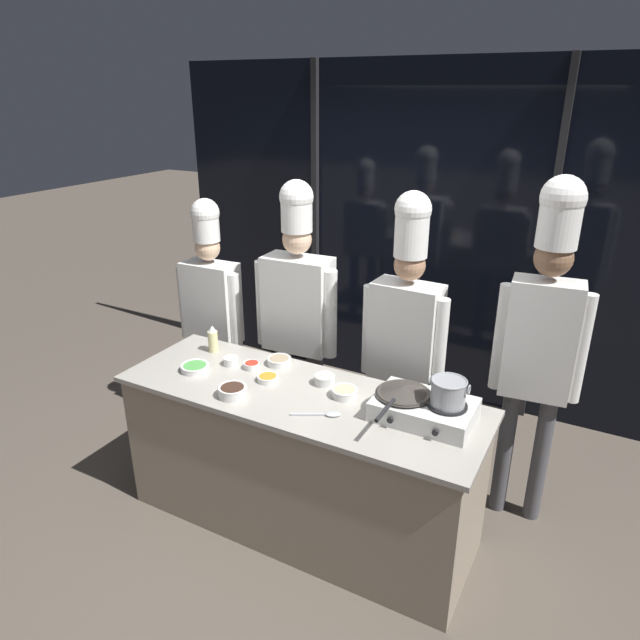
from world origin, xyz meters
TOP-DOWN VIEW (x-y plane):
  - ground_plane at (0.00, 0.00)m, footprint 24.00×24.00m
  - window_wall_back at (0.00, 1.98)m, footprint 4.53×0.09m
  - demo_counter at (0.00, 0.00)m, footprint 2.11×0.72m
  - portable_stove at (0.70, 0.08)m, footprint 0.50×0.35m
  - frying_pan at (0.58, 0.07)m, footprint 0.29×0.51m
  - stock_pot at (0.82, 0.08)m, footprint 0.21×0.18m
  - squeeze_bottle_oil at (-0.76, 0.21)m, footprint 0.06×0.06m
  - prep_bowl_scallions at (-0.69, -0.06)m, footprint 0.17×0.17m
  - prep_bowl_chicken at (0.08, 0.16)m, footprint 0.12×0.12m
  - prep_bowl_mushrooms at (-0.29, 0.25)m, footprint 0.15×0.15m
  - prep_bowl_soy_glaze at (-0.30, -0.20)m, footprint 0.16×0.16m
  - prep_bowl_chili_flakes at (-0.40, 0.13)m, footprint 0.10×0.10m
  - prep_bowl_rice at (-0.54, 0.10)m, footprint 0.09×0.09m
  - prep_bowl_carrots at (-0.23, 0.04)m, footprint 0.12×0.12m
  - prep_bowl_ginger at (0.24, 0.09)m, footprint 0.15×0.15m
  - serving_spoon_slotted at (0.25, -0.14)m, footprint 0.25×0.15m
  - chef_head at (-1.10, 0.62)m, footprint 0.52×0.22m
  - chef_sous at (-0.41, 0.69)m, footprint 0.60×0.26m
  - chef_line at (0.37, 0.65)m, footprint 0.55×0.23m
  - chef_pastry at (1.14, 0.72)m, footprint 0.49×0.23m

SIDE VIEW (x-z plane):
  - ground_plane at x=0.00m, z-range 0.00..0.00m
  - demo_counter at x=0.00m, z-range 0.00..0.90m
  - serving_spoon_slotted at x=0.25m, z-range 0.90..0.92m
  - prep_bowl_carrots at x=-0.23m, z-range 0.90..0.94m
  - prep_bowl_chili_flakes at x=-0.40m, z-range 0.90..0.94m
  - prep_bowl_scallions at x=-0.69m, z-range 0.90..0.94m
  - prep_bowl_mushrooms at x=-0.29m, z-range 0.90..0.95m
  - prep_bowl_ginger at x=0.24m, z-range 0.90..0.95m
  - prep_bowl_rice at x=-0.54m, z-range 0.90..0.95m
  - prep_bowl_chicken at x=0.08m, z-range 0.90..0.96m
  - prep_bowl_soy_glaze at x=-0.30m, z-range 0.90..0.96m
  - portable_stove at x=0.70m, z-range 0.90..1.01m
  - squeeze_bottle_oil at x=-0.76m, z-range 0.90..1.07m
  - frying_pan at x=0.58m, z-range 1.01..1.06m
  - chef_head at x=-1.10m, z-range 0.15..1.94m
  - stock_pot at x=0.82m, z-range 1.02..1.16m
  - chef_sous at x=-0.41m, z-range 0.15..2.10m
  - chef_line at x=0.37m, z-range 0.15..2.10m
  - chef_pastry at x=1.14m, z-range 0.23..2.31m
  - window_wall_back at x=0.00m, z-range 0.00..2.70m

